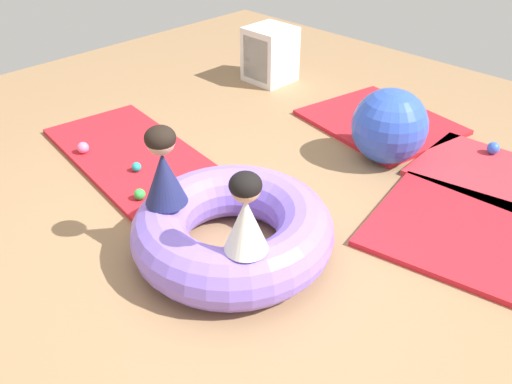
{
  "coord_description": "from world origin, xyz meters",
  "views": [
    {
      "loc": [
        1.95,
        -1.81,
        2.18
      ],
      "look_at": [
        0.0,
        0.17,
        0.36
      ],
      "focal_mm": 38.19,
      "sensor_mm": 36.0,
      "label": 1
    }
  ],
  "objects_px": {
    "exercise_ball_large": "(389,126)",
    "storage_cube": "(268,55)",
    "child_in_navy": "(163,167)",
    "child_in_white": "(246,214)",
    "play_ball_teal": "(136,167)",
    "inflatable_cushion": "(233,230)",
    "play_ball_pink": "(83,148)",
    "play_ball_green": "(140,194)",
    "play_ball_red": "(214,189)",
    "play_ball_blue": "(493,148)"
  },
  "relations": [
    {
      "from": "play_ball_teal",
      "to": "play_ball_red",
      "type": "bearing_deg",
      "value": 17.7
    },
    {
      "from": "child_in_navy",
      "to": "play_ball_red",
      "type": "xyz_separation_m",
      "value": [
        -0.22,
        0.56,
        -0.52
      ]
    },
    {
      "from": "play_ball_red",
      "to": "exercise_ball_large",
      "type": "bearing_deg",
      "value": 67.29
    },
    {
      "from": "play_ball_pink",
      "to": "play_ball_teal",
      "type": "height_order",
      "value": "play_ball_pink"
    },
    {
      "from": "exercise_ball_large",
      "to": "play_ball_teal",
      "type": "bearing_deg",
      "value": -128.15
    },
    {
      "from": "exercise_ball_large",
      "to": "child_in_white",
      "type": "bearing_deg",
      "value": -80.35
    },
    {
      "from": "play_ball_green",
      "to": "play_ball_pink",
      "type": "height_order",
      "value": "play_ball_pink"
    },
    {
      "from": "inflatable_cushion",
      "to": "child_in_white",
      "type": "xyz_separation_m",
      "value": [
        0.33,
        -0.21,
        0.4
      ]
    },
    {
      "from": "inflatable_cushion",
      "to": "play_ball_teal",
      "type": "height_order",
      "value": "inflatable_cushion"
    },
    {
      "from": "play_ball_pink",
      "to": "storage_cube",
      "type": "distance_m",
      "value": 2.25
    },
    {
      "from": "play_ball_teal",
      "to": "storage_cube",
      "type": "bearing_deg",
      "value": 106.35
    },
    {
      "from": "play_ball_green",
      "to": "storage_cube",
      "type": "height_order",
      "value": "storage_cube"
    },
    {
      "from": "play_ball_green",
      "to": "play_ball_red",
      "type": "bearing_deg",
      "value": 52.6
    },
    {
      "from": "inflatable_cushion",
      "to": "play_ball_pink",
      "type": "bearing_deg",
      "value": -179.47
    },
    {
      "from": "exercise_ball_large",
      "to": "storage_cube",
      "type": "distance_m",
      "value": 1.91
    },
    {
      "from": "inflatable_cushion",
      "to": "storage_cube",
      "type": "distance_m",
      "value": 2.87
    },
    {
      "from": "inflatable_cushion",
      "to": "child_in_navy",
      "type": "relative_size",
      "value": 2.48
    },
    {
      "from": "storage_cube",
      "to": "play_ball_teal",
      "type": "bearing_deg",
      "value": -73.65
    },
    {
      "from": "child_in_navy",
      "to": "play_ball_green",
      "type": "xyz_separation_m",
      "value": [
        -0.54,
        0.15,
        -0.51
      ]
    },
    {
      "from": "play_ball_pink",
      "to": "play_ball_teal",
      "type": "xyz_separation_m",
      "value": [
        0.54,
        0.13,
        -0.01
      ]
    },
    {
      "from": "play_ball_green",
      "to": "play_ball_pink",
      "type": "relative_size",
      "value": 0.87
    },
    {
      "from": "play_ball_pink",
      "to": "play_ball_teal",
      "type": "bearing_deg",
      "value": 13.79
    },
    {
      "from": "play_ball_teal",
      "to": "exercise_ball_large",
      "type": "height_order",
      "value": "exercise_ball_large"
    },
    {
      "from": "play_ball_green",
      "to": "exercise_ball_large",
      "type": "distance_m",
      "value": 1.97
    },
    {
      "from": "inflatable_cushion",
      "to": "play_ball_teal",
      "type": "distance_m",
      "value": 1.21
    },
    {
      "from": "play_ball_teal",
      "to": "exercise_ball_large",
      "type": "distance_m",
      "value": 1.97
    },
    {
      "from": "child_in_navy",
      "to": "child_in_white",
      "type": "distance_m",
      "value": 0.65
    },
    {
      "from": "child_in_navy",
      "to": "play_ball_teal",
      "type": "relative_size",
      "value": 6.86
    },
    {
      "from": "play_ball_red",
      "to": "storage_cube",
      "type": "relative_size",
      "value": 0.12
    },
    {
      "from": "play_ball_green",
      "to": "play_ball_red",
      "type": "distance_m",
      "value": 0.52
    },
    {
      "from": "child_in_navy",
      "to": "play_ball_red",
      "type": "height_order",
      "value": "child_in_navy"
    },
    {
      "from": "play_ball_pink",
      "to": "exercise_ball_large",
      "type": "distance_m",
      "value": 2.44
    },
    {
      "from": "child_in_white",
      "to": "play_ball_teal",
      "type": "relative_size",
      "value": 6.42
    },
    {
      "from": "play_ball_teal",
      "to": "play_ball_blue",
      "type": "xyz_separation_m",
      "value": [
        1.81,
        2.17,
        0.01
      ]
    },
    {
      "from": "child_in_navy",
      "to": "exercise_ball_large",
      "type": "bearing_deg",
      "value": 147.97
    },
    {
      "from": "play_ball_blue",
      "to": "storage_cube",
      "type": "height_order",
      "value": "storage_cube"
    },
    {
      "from": "child_in_white",
      "to": "play_ball_green",
      "type": "distance_m",
      "value": 1.3
    },
    {
      "from": "play_ball_red",
      "to": "play_ball_teal",
      "type": "bearing_deg",
      "value": -162.3
    },
    {
      "from": "storage_cube",
      "to": "child_in_navy",
      "type": "bearing_deg",
      "value": -58.73
    },
    {
      "from": "play_ball_green",
      "to": "play_ball_blue",
      "type": "height_order",
      "value": "play_ball_blue"
    },
    {
      "from": "child_in_navy",
      "to": "play_ball_red",
      "type": "bearing_deg",
      "value": 179.6
    },
    {
      "from": "play_ball_teal",
      "to": "play_ball_blue",
      "type": "relative_size",
      "value": 0.74
    },
    {
      "from": "child_in_navy",
      "to": "child_in_white",
      "type": "xyz_separation_m",
      "value": [
        0.65,
        0.02,
        -0.02
      ]
    },
    {
      "from": "storage_cube",
      "to": "exercise_ball_large",
      "type": "bearing_deg",
      "value": -17.11
    },
    {
      "from": "play_ball_pink",
      "to": "child_in_navy",
      "type": "bearing_deg",
      "value": -8.85
    },
    {
      "from": "play_ball_pink",
      "to": "exercise_ball_large",
      "type": "bearing_deg",
      "value": 43.68
    },
    {
      "from": "play_ball_teal",
      "to": "exercise_ball_large",
      "type": "relative_size",
      "value": 0.12
    },
    {
      "from": "child_in_white",
      "to": "play_ball_red",
      "type": "bearing_deg",
      "value": 20.21
    },
    {
      "from": "child_in_navy",
      "to": "play_ball_blue",
      "type": "relative_size",
      "value": 5.07
    },
    {
      "from": "play_ball_pink",
      "to": "exercise_ball_large",
      "type": "xyz_separation_m",
      "value": [
        1.75,
        1.68,
        0.21
      ]
    }
  ]
}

